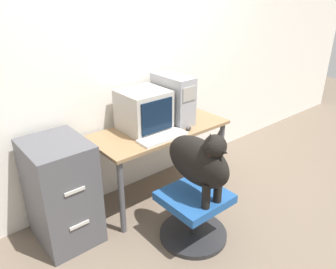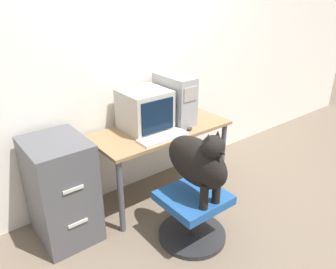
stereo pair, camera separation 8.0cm
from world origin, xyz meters
TOP-DOWN VIEW (x-y plane):
  - ground_plane at (0.00, 0.00)m, footprint 12.00×12.00m
  - wall_back at (0.00, 0.66)m, footprint 8.00×0.05m
  - desk at (0.00, 0.30)m, footprint 1.31×0.60m
  - crt_monitor at (-0.13, 0.37)m, footprint 0.40×0.40m
  - pc_tower at (0.20, 0.35)m, footprint 0.20×0.45m
  - keyboard at (-0.13, 0.10)m, footprint 0.46×0.16m
  - computer_mouse at (0.17, 0.09)m, footprint 0.06×0.04m
  - office_chair at (-0.18, -0.37)m, footprint 0.56×0.56m
  - dog at (-0.18, -0.41)m, footprint 0.23×0.60m
  - filing_cabinet at (-1.00, 0.31)m, footprint 0.45×0.56m

SIDE VIEW (x-z plane):
  - ground_plane at x=0.00m, z-range 0.00..0.00m
  - office_chair at x=-0.18m, z-range 0.01..0.44m
  - filing_cabinet at x=-1.00m, z-range 0.00..0.87m
  - desk at x=0.00m, z-range 0.26..0.99m
  - keyboard at x=-0.13m, z-range 0.72..0.75m
  - dog at x=-0.18m, z-range 0.44..1.04m
  - computer_mouse at x=0.17m, z-range 0.72..0.76m
  - crt_monitor at x=-0.13m, z-range 0.72..1.09m
  - pc_tower at x=0.20m, z-range 0.72..1.18m
  - wall_back at x=0.00m, z-range 0.00..2.60m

